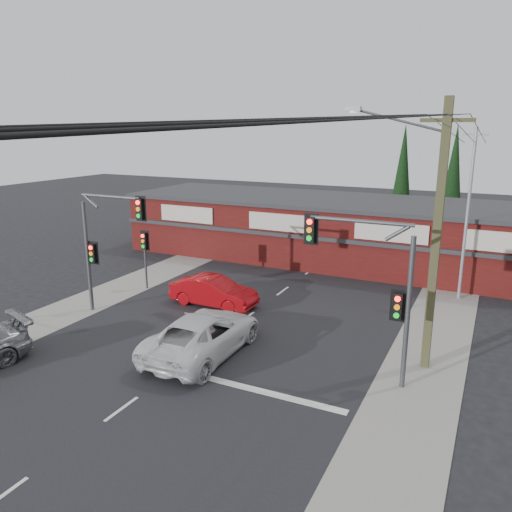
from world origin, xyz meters
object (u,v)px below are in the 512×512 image
at_px(shop_building, 315,227).
at_px(utility_pole, 433,229).
at_px(red_sedan, 214,291).
at_px(white_suv, 203,334).

distance_m(shop_building, utility_pole, 17.15).
distance_m(red_sedan, utility_pole, 11.88).
height_order(red_sedan, utility_pole, utility_pole).
distance_m(white_suv, utility_pole, 9.74).
bearing_deg(utility_pole, white_suv, -161.16).
xyz_separation_m(white_suv, utility_pole, (8.15, 2.78, 4.55)).
xyz_separation_m(white_suv, red_sedan, (-2.54, 5.08, -0.09)).
relative_size(red_sedan, utility_pole, 0.46).
distance_m(white_suv, red_sedan, 5.68).
relative_size(white_suv, shop_building, 0.22).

